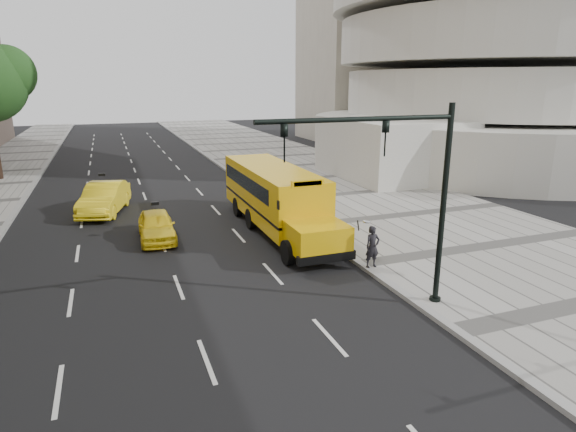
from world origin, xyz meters
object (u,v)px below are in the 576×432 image
object	(u,v)px
traffic_signal	(406,184)
school_bus	(274,193)
taxi_near	(156,226)
taxi_far	(104,198)
pedestrian	(372,247)

from	to	relation	value
traffic_signal	school_bus	bearing A→B (deg)	94.00
taxi_near	traffic_signal	xyz separation A→B (m)	(6.33, -10.04, 3.43)
taxi_far	pedestrian	xyz separation A→B (m)	(9.48, -12.57, 0.13)
taxi_far	pedestrian	world-z (taller)	pedestrian
school_bus	taxi_far	distance (m)	9.88
taxi_near	taxi_far	size ratio (longest dim) A/B	0.77
taxi_near	pedestrian	distance (m)	9.95
school_bus	traffic_signal	bearing A→B (deg)	-86.00
pedestrian	taxi_near	bearing A→B (deg)	134.65
pedestrian	traffic_signal	size ratio (longest dim) A/B	0.25
taxi_far	pedestrian	bearing A→B (deg)	-38.01
taxi_near	taxi_far	bearing A→B (deg)	112.49
school_bus	traffic_signal	world-z (taller)	traffic_signal
school_bus	pedestrian	xyz separation A→B (m)	(1.65, -6.62, -0.80)
taxi_far	school_bus	bearing A→B (deg)	-22.25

